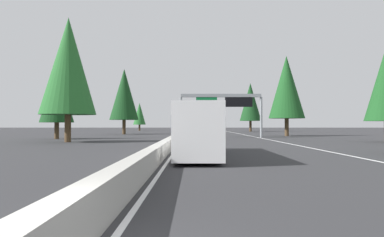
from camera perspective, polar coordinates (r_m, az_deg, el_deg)
ground_plane at (r=64.48m, az=-1.21°, el=-2.79°), size 320.00×320.00×0.00m
median_barrier at (r=84.46m, az=-1.07°, el=-2.07°), size 180.00×0.56×0.90m
shoulder_stripe_right at (r=75.11m, az=7.81°, el=-2.52°), size 160.00×0.16×0.01m
shoulder_stripe_median at (r=74.47m, az=-0.83°, el=-2.55°), size 160.00×0.16×0.01m
sign_gantry_overhead at (r=52.32m, az=5.07°, el=2.64°), size 0.50×12.68×6.69m
bus_distant_b at (r=21.31m, az=0.84°, el=-1.73°), size 11.50×2.55×3.10m
sedan_near_right at (r=37.80m, az=0.33°, el=-2.99°), size 4.40×1.80×1.47m
sedan_mid_left at (r=68.50m, az=3.26°, el=-2.11°), size 4.40×1.80×1.47m
pickup_near_center at (r=118.62m, az=3.82°, el=-1.54°), size 5.60×2.00×1.86m
conifer_right_mid at (r=61.32m, az=15.56°, el=5.09°), size 6.13×6.13×13.94m
conifer_right_far at (r=98.83m, az=9.76°, el=2.75°), size 6.13×6.13×13.92m
conifer_left_foreground at (r=41.36m, az=-20.04°, el=8.27°), size 6.23×6.23×14.16m
conifer_left_near at (r=50.53m, az=-21.70°, el=3.94°), size 4.56×4.56×10.36m
conifer_left_mid at (r=71.31m, az=-11.31°, el=3.99°), size 5.92×5.92×13.47m
conifer_left_far at (r=110.50m, az=-8.79°, el=0.79°), size 3.96×3.96×9.01m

